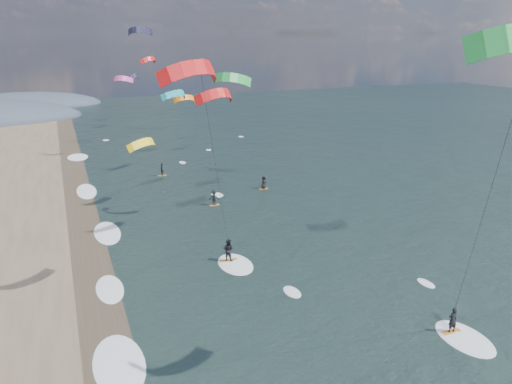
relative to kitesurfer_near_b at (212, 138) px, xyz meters
name	(u,v)px	position (x,y,z in m)	size (l,w,h in m)	color
ground	(357,380)	(4.09, -11.94, -11.07)	(260.00, 260.00, 0.00)	black
wet_sand_strip	(104,328)	(-7.91, -1.94, -11.07)	(3.00, 240.00, 0.00)	#382D23
kitesurfer_near_b	(212,138)	(0.00, 0.00, 0.00)	(7.28, 8.94, 16.48)	#BA7020
far_kitesurfers	(217,187)	(6.84, 21.37, -10.25)	(11.07, 14.44, 1.68)	#BA7020
bg_kite_field	(163,79)	(4.45, 36.88, 0.61)	(13.22, 68.40, 12.26)	#D83F8C
shoreline_surf	(115,290)	(-6.71, 2.81, -11.07)	(2.40, 79.40, 0.11)	white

